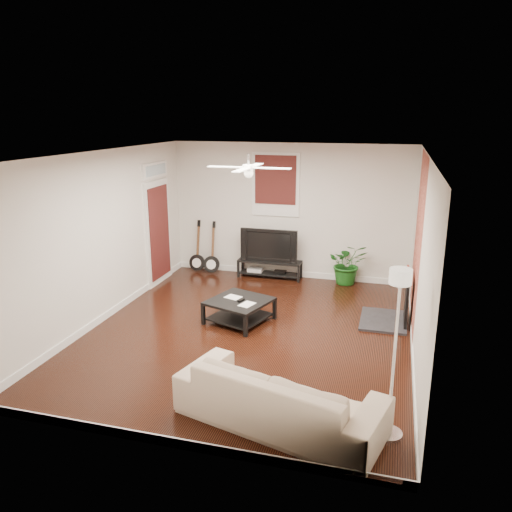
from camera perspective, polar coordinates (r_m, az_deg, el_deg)
The scene contains 14 objects.
room at distance 7.65m, azimuth -0.80°, elevation 1.01°, with size 5.01×6.01×2.81m.
brick_accent at distance 8.34m, azimuth 17.87°, elevation 1.48°, with size 0.02×2.20×2.80m, color #963D30.
fireplace at distance 8.60m, azimuth 15.42°, elevation -4.45°, with size 0.80×1.10×0.92m, color black.
window_back at distance 10.44m, azimuth 2.22°, elevation 8.07°, with size 1.00×0.06×1.30m, color #3A1310.
door_left at distance 10.30m, azimuth -11.03°, elevation 3.73°, with size 0.08×1.00×2.50m, color white.
tv_stand at distance 10.66m, azimuth 1.56°, elevation -1.47°, with size 1.34×0.36×0.38m, color black.
tv at distance 10.53m, azimuth 1.61°, elevation 1.35°, with size 1.20×0.16×0.69m, color black.
coffee_table at distance 8.43m, azimuth -1.90°, elevation -6.23°, with size 0.91×0.91×0.38m, color black.
sofa at distance 5.80m, azimuth 2.70°, elevation -15.56°, with size 2.32×0.91×0.68m, color #C3A892.
floor_lamp at distance 5.49m, azimuth 15.39°, elevation -10.81°, with size 0.31×0.31×1.90m, color silver, non-canonical shape.
potted_plant at distance 10.37m, azimuth 10.35°, elevation -0.83°, with size 0.77×0.67×0.86m, color #185618.
guitar_left at distance 11.02m, azimuth -6.75°, elevation 1.08°, with size 0.35×0.25×1.14m, color black, non-canonical shape.
guitar_right at distance 10.87m, azimuth -5.10°, elevation 0.92°, with size 0.35×0.25×1.14m, color black, non-canonical shape.
ceiling_fan at distance 7.44m, azimuth -0.84°, elevation 9.99°, with size 1.24×1.24×0.32m, color white, non-canonical shape.
Camera 1 is at (2.09, -7.10, 3.35)m, focal length 35.29 mm.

